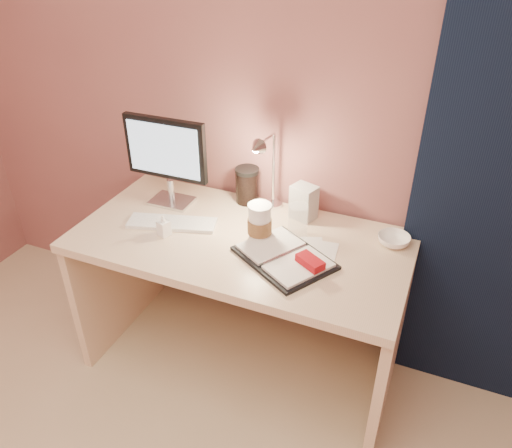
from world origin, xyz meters
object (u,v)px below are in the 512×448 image
at_px(monitor, 167,154).
at_px(lotion_bottle, 164,225).
at_px(planner, 286,257).
at_px(desk_lamp, 269,168).
at_px(bowl, 394,240).
at_px(product_box, 304,202).
at_px(clear_cup, 298,221).
at_px(desk, 248,271).
at_px(keyboard, 172,223).
at_px(dark_jar, 247,187).
at_px(coffee_cup, 260,223).

bearing_deg(monitor, lotion_bottle, -66.05).
bearing_deg(monitor, planner, -19.51).
bearing_deg(planner, desk_lamp, 154.91).
bearing_deg(lotion_bottle, bowl, 18.58).
bearing_deg(product_box, clear_cup, -62.05).
relative_size(monitor, clear_cup, 2.90).
relative_size(lotion_bottle, product_box, 0.64).
height_order(desk, clear_cup, clear_cup).
distance_m(clear_cup, lotion_bottle, 0.56).
bearing_deg(desk_lamp, monitor, -164.61).
bearing_deg(product_box, desk, -117.25).
bearing_deg(keyboard, planner, -21.81).
relative_size(dark_jar, desk_lamp, 0.40).
bearing_deg(clear_cup, monitor, 176.35).
xyz_separation_m(coffee_cup, clear_cup, (0.14, 0.08, -0.00)).
distance_m(coffee_cup, clear_cup, 0.16).
distance_m(dark_jar, desk_lamp, 0.23).
xyz_separation_m(planner, desk_lamp, (-0.19, 0.28, 0.22)).
relative_size(keyboard, clear_cup, 2.66).
xyz_separation_m(clear_cup, desk_lamp, (-0.17, 0.10, 0.16)).
height_order(coffee_cup, product_box, coffee_cup).
xyz_separation_m(monitor, coffee_cup, (0.50, -0.12, -0.17)).
bearing_deg(monitor, product_box, 9.55).
bearing_deg(dark_jar, product_box, -7.54).
bearing_deg(keyboard, bowl, -2.71).
bearing_deg(planner, keyboard, -154.53).
distance_m(desk, dark_jar, 0.39).
distance_m(keyboard, lotion_bottle, 0.10).
bearing_deg(desk, keyboard, -163.70).
bearing_deg(bowl, product_box, 171.80).
bearing_deg(planner, product_box, 128.19).
xyz_separation_m(planner, dark_jar, (-0.33, 0.37, 0.06)).
xyz_separation_m(planner, lotion_bottle, (-0.53, -0.03, 0.04)).
relative_size(planner, desk_lamp, 1.19).
relative_size(keyboard, bowl, 2.90).
height_order(desk, monitor, monitor).
xyz_separation_m(bowl, dark_jar, (-0.70, 0.10, 0.06)).
height_order(keyboard, lotion_bottle, lotion_bottle).
bearing_deg(coffee_cup, desk_lamp, 101.06).
xyz_separation_m(monitor, lotion_bottle, (0.12, -0.25, -0.20)).
distance_m(clear_cup, bowl, 0.40).
distance_m(planner, coffee_cup, 0.19).
bearing_deg(lotion_bottle, planner, 3.23).
height_order(keyboard, coffee_cup, coffee_cup).
height_order(desk, coffee_cup, coffee_cup).
height_order(monitor, planner, monitor).
bearing_deg(clear_cup, lotion_bottle, -157.67).
distance_m(coffee_cup, dark_jar, 0.32).
xyz_separation_m(desk, clear_cup, (0.21, 0.04, 0.30)).
relative_size(planner, product_box, 2.88).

